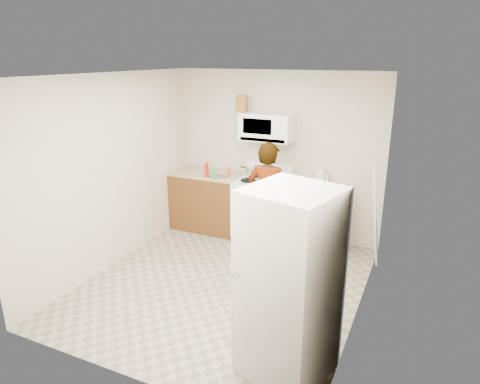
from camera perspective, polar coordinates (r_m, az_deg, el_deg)
The scene contains 20 objects.
floor at distance 5.43m, azimuth -2.05°, elevation -12.04°, with size 3.60×3.60×0.00m, color gray.
back_wall at distance 6.52m, azimuth 4.94°, elevation 4.89°, with size 3.20×0.02×2.50m, color beige.
right_wall at distance 4.47m, azimuth 16.29°, elevation -1.88°, with size 0.02×3.60×2.50m, color beige.
cabinet_left at distance 6.89m, azimuth -4.26°, elevation -1.29°, with size 1.12×0.62×0.90m, color #592F15.
counter_left at distance 6.75m, azimuth -4.35°, elevation 2.46°, with size 1.14×0.64×0.04m, color tan.
cabinet_right at distance 6.29m, azimuth 9.64°, elevation -3.43°, with size 0.80×0.62×0.90m, color #592F15.
counter_right at distance 6.13m, azimuth 9.87°, elevation 0.64°, with size 0.82×0.64×0.04m, color tan.
gas_range at distance 6.49m, azimuth 3.00°, elevation -2.16°, with size 0.76×0.65×1.13m.
microwave at distance 6.30m, azimuth 3.62°, elevation 8.65°, with size 0.76×0.38×0.40m, color white.
person at distance 5.86m, azimuth 3.70°, elevation -1.06°, with size 0.59×0.39×1.62m, color tan.
fridge at distance 3.72m, azimuth 6.61°, elevation -12.15°, with size 0.70×0.70×1.70m, color silver.
kettle at distance 6.25m, azimuth 10.70°, elevation 1.92°, with size 0.15×0.15×0.17m, color white.
jug at distance 6.35m, azimuth 0.26°, elevation 11.67°, with size 0.14×0.14×0.24m, color brown.
saucepan at distance 6.56m, azimuth 1.72°, elevation 2.87°, with size 0.21×0.21×0.11m, color silver.
tray at distance 6.21m, azimuth 3.40°, elevation 1.47°, with size 0.25×0.16×0.05m, color silver.
bottle_spray at distance 6.48m, azimuth -4.48°, elevation 2.91°, with size 0.06×0.06×0.21m, color #B7150D.
bottle_hot_sauce at distance 6.45m, azimuth -1.51°, elevation 2.65°, with size 0.05×0.05×0.16m, color #CA4116.
bottle_green_cap at distance 6.34m, azimuth -3.58°, elevation 2.37°, with size 0.05×0.05×0.16m, color green.
pot_lid at distance 6.53m, azimuth -2.99°, elevation 2.18°, with size 0.28×0.28×0.01m, color silver.
broom at distance 5.70m, azimuth 17.61°, elevation -3.19°, with size 0.03×0.03×1.48m, color silver.
Camera 1 is at (2.14, -4.19, 2.71)m, focal length 32.00 mm.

